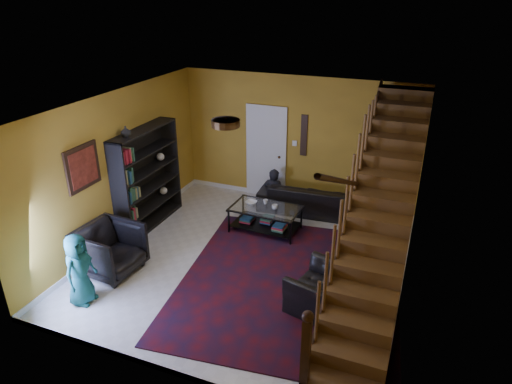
% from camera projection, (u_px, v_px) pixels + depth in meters
% --- Properties ---
extents(floor, '(5.50, 5.50, 0.00)m').
position_uv_depth(floor, '(249.00, 261.00, 8.09)').
color(floor, beige).
rests_on(floor, ground).
extents(room, '(5.50, 5.50, 5.50)m').
position_uv_depth(room, '(215.00, 214.00, 9.65)').
color(room, gold).
rests_on(room, ground).
extents(staircase, '(0.95, 5.02, 3.18)m').
position_uv_depth(staircase, '(380.00, 211.00, 6.80)').
color(staircase, brown).
rests_on(staircase, floor).
extents(bookshelf, '(0.35, 1.80, 2.00)m').
position_uv_depth(bookshelf, '(148.00, 180.00, 9.01)').
color(bookshelf, black).
rests_on(bookshelf, floor).
extents(door, '(0.82, 0.05, 2.05)m').
position_uv_depth(door, '(266.00, 154.00, 10.21)').
color(door, silver).
rests_on(door, floor).
extents(framed_picture, '(0.04, 0.74, 0.74)m').
position_uv_depth(framed_picture, '(83.00, 167.00, 7.47)').
color(framed_picture, maroon).
rests_on(framed_picture, room).
extents(wall_hanging, '(0.14, 0.03, 0.90)m').
position_uv_depth(wall_hanging, '(304.00, 135.00, 9.71)').
color(wall_hanging, black).
rests_on(wall_hanging, room).
extents(ceiling_fixture, '(0.40, 0.40, 0.10)m').
position_uv_depth(ceiling_fixture, '(226.00, 123.00, 6.28)').
color(ceiling_fixture, '#3F2814').
rests_on(ceiling_fixture, room).
extents(rug, '(3.90, 4.34, 0.02)m').
position_uv_depth(rug, '(289.00, 283.00, 7.50)').
color(rug, '#440C13').
rests_on(rug, floor).
extents(sofa, '(2.16, 0.97, 0.62)m').
position_uv_depth(sofa, '(308.00, 198.00, 9.77)').
color(sofa, black).
rests_on(sofa, floor).
extents(armchair_left, '(1.00, 0.98, 0.85)m').
position_uv_depth(armchair_left, '(110.00, 250.00, 7.65)').
color(armchair_left, black).
rests_on(armchair_left, floor).
extents(armchair_right, '(1.05, 1.14, 0.62)m').
position_uv_depth(armchair_right, '(322.00, 291.00, 6.81)').
color(armchair_right, black).
rests_on(armchair_right, floor).
extents(person_adult_a, '(0.48, 0.32, 1.29)m').
position_uv_depth(person_adult_a, '(274.00, 196.00, 10.13)').
color(person_adult_a, black).
rests_on(person_adult_a, sofa).
extents(person_adult_b, '(0.69, 0.55, 1.35)m').
position_uv_depth(person_adult_b, '(359.00, 209.00, 9.48)').
color(person_adult_b, black).
rests_on(person_adult_b, sofa).
extents(person_child, '(0.40, 0.59, 1.17)m').
position_uv_depth(person_child, '(79.00, 269.00, 6.84)').
color(person_child, '#175A58').
rests_on(person_child, armchair_left).
extents(coffee_table, '(1.36, 0.83, 0.51)m').
position_uv_depth(coffee_table, '(266.00, 217.00, 8.99)').
color(coffee_table, black).
rests_on(coffee_table, floor).
extents(cup_a, '(0.13, 0.13, 0.09)m').
position_uv_depth(cup_a, '(275.00, 207.00, 8.83)').
color(cup_a, '#999999').
rests_on(cup_a, coffee_table).
extents(cup_b, '(0.10, 0.10, 0.09)m').
position_uv_depth(cup_b, '(265.00, 202.00, 9.04)').
color(cup_b, '#999999').
rests_on(cup_b, coffee_table).
extents(bowl, '(0.25, 0.25, 0.05)m').
position_uv_depth(bowl, '(251.00, 203.00, 9.05)').
color(bowl, '#999999').
rests_on(bowl, coffee_table).
extents(vase, '(0.18, 0.18, 0.19)m').
position_uv_depth(vase, '(126.00, 131.00, 8.11)').
color(vase, '#999999').
rests_on(vase, bookshelf).
extents(popcorn_bucket, '(0.17, 0.17, 0.17)m').
position_uv_depth(popcorn_bucket, '(79.00, 294.00, 7.06)').
color(popcorn_bucket, red).
rests_on(popcorn_bucket, rug).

